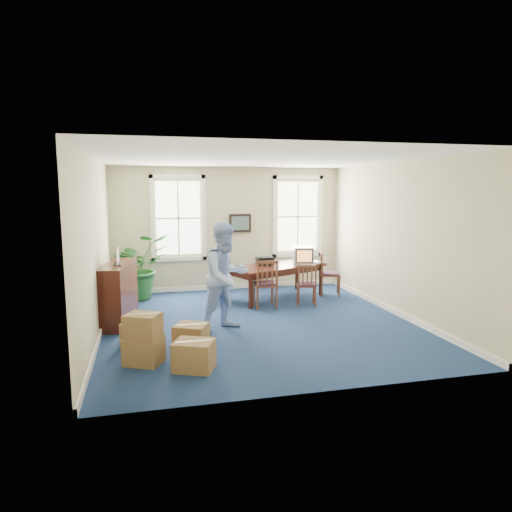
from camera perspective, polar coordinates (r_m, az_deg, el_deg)
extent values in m
plane|color=navy|center=(9.16, 0.28, -8.31)|extent=(6.50, 6.50, 0.00)
plane|color=white|center=(8.80, 0.29, 12.08)|extent=(6.50, 6.50, 0.00)
plane|color=#BDB792|center=(12.01, -3.45, 3.40)|extent=(6.50, 0.00, 6.50)
plane|color=#BDB792|center=(5.77, 8.07, -1.93)|extent=(6.50, 0.00, 6.50)
plane|color=#BDB792|center=(8.63, -19.43, 1.05)|extent=(0.00, 6.50, 6.50)
plane|color=#BDB792|center=(9.99, 17.24, 2.07)|extent=(0.00, 6.50, 6.50)
cube|color=white|center=(12.20, -3.36, -3.83)|extent=(6.00, 0.04, 0.12)
cube|color=white|center=(8.94, -18.76, -8.78)|extent=(0.04, 6.50, 0.12)
cube|color=white|center=(10.25, 16.73, -6.52)|extent=(0.04, 6.50, 0.12)
cube|color=white|center=(11.35, 7.52, -0.79)|extent=(0.20, 0.24, 0.06)
cube|color=black|center=(10.99, 1.08, -0.64)|extent=(0.41, 0.29, 0.20)
imported|color=#9CB8F1|center=(8.53, -3.75, -2.57)|extent=(1.23, 1.13, 2.02)
cube|color=#3D150E|center=(9.43, -16.86, -4.23)|extent=(0.72, 1.66, 1.26)
imported|color=#1D5522|center=(11.34, -14.55, -1.28)|extent=(1.79, 1.70, 1.57)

